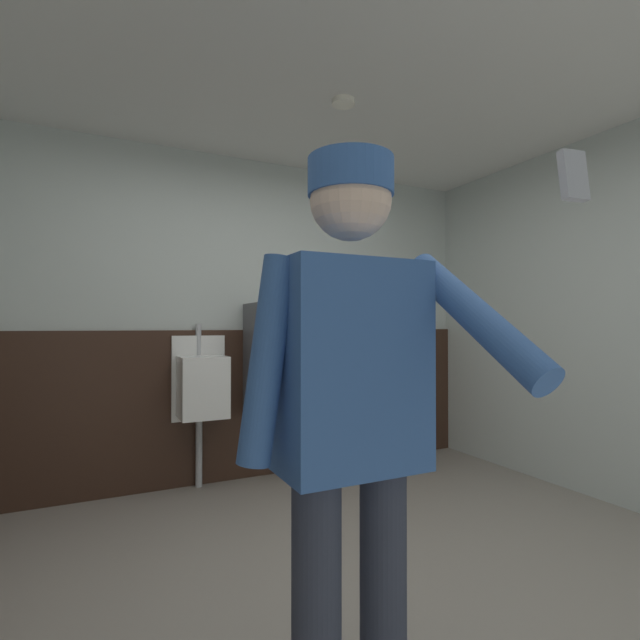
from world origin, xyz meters
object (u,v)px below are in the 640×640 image
(cell_phone, at_px, (573,176))
(urinal_left, at_px, (202,386))
(person, at_px, (352,399))
(urinal_middle, at_px, (294,381))

(cell_phone, bearing_deg, urinal_left, 102.54)
(cell_phone, bearing_deg, person, 125.91)
(person, xyz_separation_m, cell_phone, (0.26, -0.50, 0.53))
(urinal_left, relative_size, person, 0.73)
(urinal_middle, distance_m, person, 2.49)
(urinal_middle, bearing_deg, cell_phone, -100.94)
(urinal_middle, height_order, cell_phone, cell_phone)
(urinal_middle, xyz_separation_m, person, (-0.81, -2.35, 0.24))
(urinal_middle, bearing_deg, person, -109.06)
(urinal_left, relative_size, cell_phone, 11.27)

